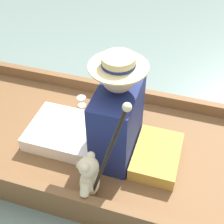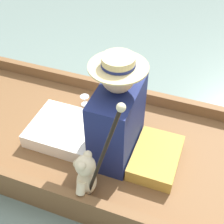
{
  "view_description": "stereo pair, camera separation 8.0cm",
  "coord_description": "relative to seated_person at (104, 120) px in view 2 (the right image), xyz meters",
  "views": [
    {
      "loc": [
        -1.44,
        -0.35,
        1.87
      ],
      "look_at": [
        -0.04,
        0.09,
        0.51
      ],
      "focal_mm": 50.0,
      "sensor_mm": 36.0,
      "label": 1
    },
    {
      "loc": [
        -1.42,
        -0.43,
        1.87
      ],
      "look_at": [
        -0.04,
        0.09,
        0.51
      ],
      "focal_mm": 50.0,
      "sensor_mm": 36.0,
      "label": 2
    }
  ],
  "objects": [
    {
      "name": "punt_boat",
      "position": [
        0.04,
        -0.14,
        -0.34
      ],
      "size": [
        1.14,
        3.29,
        0.26
      ],
      "color": "brown",
      "rests_on": "ground_plane"
    },
    {
      "name": "ground_plane",
      "position": [
        0.04,
        -0.14,
        -0.43
      ],
      "size": [
        16.0,
        16.0,
        0.0
      ],
      "primitive_type": "plane",
      "color": "slate"
    },
    {
      "name": "seat_cushion",
      "position": [
        -0.01,
        -0.38,
        -0.22
      ],
      "size": [
        0.43,
        0.3,
        0.1
      ],
      "color": "#B7933D",
      "rests_on": "punt_boat"
    },
    {
      "name": "walking_cane",
      "position": [
        -0.43,
        -0.17,
        0.22
      ],
      "size": [
        0.04,
        0.24,
        0.84
      ],
      "color": "black",
      "rests_on": "punt_boat"
    },
    {
      "name": "seated_person",
      "position": [
        0.0,
        0.0,
        0.0
      ],
      "size": [
        0.48,
        0.82,
        0.78
      ],
      "rotation": [
        0.0,
        0.0,
        -0.2
      ],
      "color": "white",
      "rests_on": "punt_boat"
    },
    {
      "name": "teddy_bear",
      "position": [
        -0.39,
        -0.03,
        -0.11
      ],
      "size": [
        0.24,
        0.14,
        0.34
      ],
      "color": "beige",
      "rests_on": "punt_boat"
    },
    {
      "name": "wine_glass",
      "position": [
        0.37,
        0.32,
        -0.21
      ],
      "size": [
        0.07,
        0.07,
        0.09
      ],
      "color": "silver",
      "rests_on": "punt_boat"
    }
  ]
}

